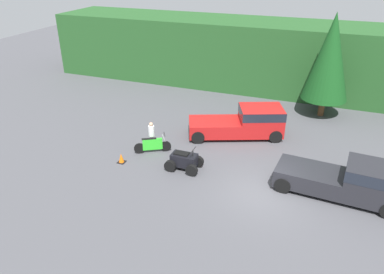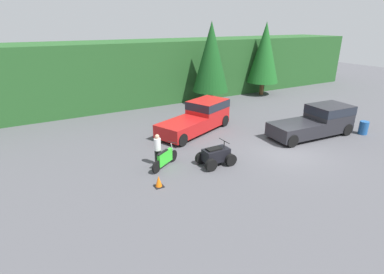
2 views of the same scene
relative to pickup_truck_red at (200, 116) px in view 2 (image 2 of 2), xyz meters
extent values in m
plane|color=#4C4C51|center=(2.35, -5.85, -1.01)|extent=(80.00, 80.00, 0.00)
cube|color=#235123|center=(2.35, 10.15, 1.72)|extent=(44.00, 6.00, 5.46)
cylinder|color=brown|center=(4.27, 5.27, -0.36)|extent=(0.43, 0.43, 1.29)
cone|color=#144719|center=(4.27, 5.27, 3.22)|extent=(3.15, 3.15, 5.87)
cylinder|color=brown|center=(11.19, 6.21, -0.37)|extent=(0.43, 0.43, 1.28)
cone|color=#19561E|center=(11.19, 6.21, 3.18)|extent=(3.13, 3.13, 5.82)
cube|color=red|center=(0.87, 0.36, 0.07)|extent=(3.18, 2.86, 1.71)
cube|color=#1E232D|center=(0.87, 0.36, 0.63)|extent=(3.21, 2.88, 0.55)
cube|color=red|center=(-1.81, -0.75, -0.36)|extent=(3.72, 3.08, 0.86)
cylinder|color=black|center=(1.25, 1.51, -0.61)|extent=(0.84, 0.56, 0.80)
cylinder|color=black|center=(1.95, -0.19, -0.61)|extent=(0.84, 0.56, 0.80)
cylinder|color=black|center=(-3.16, -0.31, -0.61)|extent=(0.84, 0.56, 0.80)
cylinder|color=black|center=(-2.45, -2.01, -0.61)|extent=(0.84, 0.56, 0.80)
cube|color=#232328|center=(7.19, -4.79, 0.07)|extent=(2.73, 2.20, 1.71)
cube|color=#1E232D|center=(7.19, -4.79, 0.63)|extent=(2.75, 2.22, 0.55)
cube|color=#232328|center=(4.33, -4.57, -0.36)|extent=(3.30, 2.25, 0.86)
cylinder|color=black|center=(8.04, -3.92, -0.61)|extent=(0.82, 0.34, 0.80)
cylinder|color=black|center=(7.90, -5.76, -0.61)|extent=(0.82, 0.34, 0.80)
cylinder|color=black|center=(3.34, -3.57, -0.61)|extent=(0.82, 0.34, 0.80)
cylinder|color=black|center=(3.20, -5.41, -0.61)|extent=(0.82, 0.34, 0.80)
cylinder|color=black|center=(-3.87, -3.66, -0.69)|extent=(0.60, 0.41, 0.64)
cylinder|color=black|center=(-5.18, -4.45, -0.69)|extent=(0.60, 0.41, 0.64)
cube|color=green|center=(-4.52, -4.05, -0.48)|extent=(1.07, 0.73, 0.67)
cylinder|color=#B7B7BC|center=(-3.91, -3.69, -0.29)|extent=(0.28, 0.19, 0.77)
cylinder|color=black|center=(-3.91, -3.69, 0.11)|extent=(0.34, 0.53, 0.04)
cube|color=black|center=(-4.68, -4.15, -0.11)|extent=(0.79, 0.55, 0.06)
cylinder|color=black|center=(-1.48, -4.65, -0.69)|extent=(0.64, 0.22, 0.64)
cylinder|color=black|center=(-1.48, -5.62, -0.69)|extent=(0.64, 0.22, 0.64)
cylinder|color=black|center=(-2.71, -4.65, -0.69)|extent=(0.64, 0.22, 0.64)
cylinder|color=black|center=(-2.70, -5.62, -0.69)|extent=(0.64, 0.22, 0.64)
cube|color=black|center=(-2.09, -5.13, -0.44)|extent=(1.37, 0.76, 0.65)
cylinder|color=black|center=(-1.59, -5.13, 0.06)|extent=(0.05, 0.05, 0.35)
cylinder|color=black|center=(-1.59, -5.13, 0.23)|extent=(0.04, 0.92, 0.04)
cube|color=black|center=(-2.24, -5.14, -0.08)|extent=(0.79, 0.44, 0.08)
cylinder|color=black|center=(-4.80, -3.59, -0.58)|extent=(0.24, 0.24, 0.85)
cylinder|color=black|center=(-4.70, -3.75, -0.58)|extent=(0.24, 0.24, 0.85)
cylinder|color=white|center=(-4.75, -3.67, 0.16)|extent=(0.49, 0.49, 0.64)
sphere|color=tan|center=(-4.75, -3.67, 0.59)|extent=(0.32, 0.32, 0.23)
cube|color=black|center=(-5.63, -5.75, -0.99)|extent=(0.42, 0.42, 0.03)
cone|color=orange|center=(-5.63, -5.75, -0.73)|extent=(0.32, 0.32, 0.55)
cylinder|color=#1E5193|center=(9.08, -6.16, -0.57)|extent=(0.58, 0.58, 0.88)
camera|label=1|loc=(4.56, -21.21, 9.62)|focal=35.00mm
camera|label=2|loc=(-10.22, -16.90, 6.04)|focal=28.00mm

